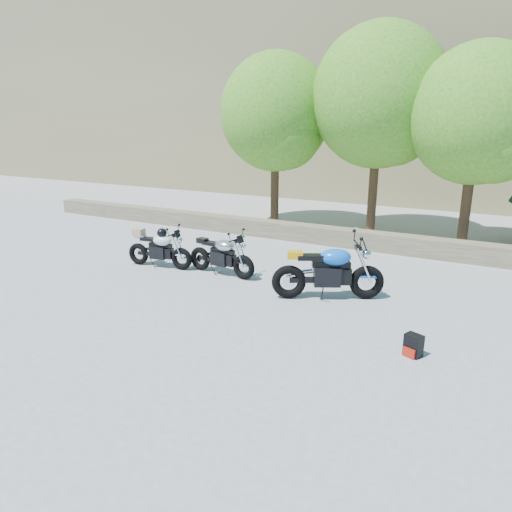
{
  "coord_description": "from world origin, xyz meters",
  "views": [
    {
      "loc": [
        4.6,
        -6.93,
        3.31
      ],
      "look_at": [
        0.2,
        1.0,
        0.75
      ],
      "focal_mm": 32.0,
      "sensor_mm": 36.0,
      "label": 1
    }
  ],
  "objects_px": {
    "blue_bike": "(329,272)",
    "backpack": "(413,346)",
    "silver_bike": "(222,256)",
    "white_bike": "(159,248)"
  },
  "relations": [
    {
      "from": "blue_bike",
      "to": "backpack",
      "type": "bearing_deg",
      "value": -68.34
    },
    {
      "from": "white_bike",
      "to": "backpack",
      "type": "xyz_separation_m",
      "value": [
        6.33,
        -1.67,
        -0.32
      ]
    },
    {
      "from": "silver_bike",
      "to": "blue_bike",
      "type": "xyz_separation_m",
      "value": [
        2.71,
        -0.26,
        0.1
      ]
    },
    {
      "from": "white_bike",
      "to": "backpack",
      "type": "distance_m",
      "value": 6.56
    },
    {
      "from": "silver_bike",
      "to": "white_bike",
      "type": "height_order",
      "value": "white_bike"
    },
    {
      "from": "blue_bike",
      "to": "backpack",
      "type": "relative_size",
      "value": 6.05
    },
    {
      "from": "backpack",
      "to": "white_bike",
      "type": "bearing_deg",
      "value": -173.9
    },
    {
      "from": "white_bike",
      "to": "blue_bike",
      "type": "distance_m",
      "value": 4.37
    },
    {
      "from": "silver_bike",
      "to": "backpack",
      "type": "xyz_separation_m",
      "value": [
        4.67,
        -1.91,
        -0.29
      ]
    },
    {
      "from": "silver_bike",
      "to": "white_bike",
      "type": "bearing_deg",
      "value": -167.36
    }
  ]
}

